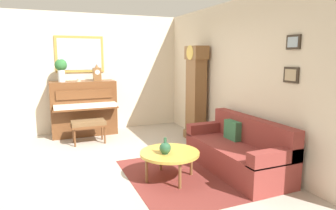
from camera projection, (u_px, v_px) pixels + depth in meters
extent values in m
cube|color=#B2A899|center=(106.00, 169.00, 4.89)|extent=(6.40, 6.00, 0.10)
cube|color=beige|center=(83.00, 73.00, 7.02)|extent=(0.10, 4.90, 2.80)
cube|color=#B28E3D|center=(80.00, 54.00, 6.86)|extent=(0.03, 1.10, 0.84)
cube|color=#9EB2C1|center=(80.00, 54.00, 6.84)|extent=(0.01, 0.98, 0.72)
cube|color=beige|center=(231.00, 78.00, 5.56)|extent=(5.30, 0.10, 2.80)
cube|color=#33281E|center=(291.00, 75.00, 4.11)|extent=(0.26, 0.03, 0.22)
cube|color=tan|center=(290.00, 75.00, 4.10)|extent=(0.20, 0.01, 0.16)
cube|color=#33281E|center=(294.00, 42.00, 4.03)|extent=(0.24, 0.03, 0.20)
cube|color=#9EB2C1|center=(293.00, 42.00, 4.02)|extent=(0.18, 0.01, 0.14)
cube|color=maroon|center=(180.00, 177.00, 4.45)|extent=(2.10, 1.50, 0.01)
cube|color=brown|center=(84.00, 108.00, 6.80)|extent=(0.60, 1.44, 1.25)
cube|color=brown|center=(86.00, 109.00, 6.40)|extent=(0.28, 1.38, 0.04)
cube|color=white|center=(86.00, 106.00, 6.39)|extent=(0.26, 1.32, 0.08)
cube|color=brown|center=(85.00, 94.00, 6.45)|extent=(0.03, 1.20, 0.20)
cube|color=brown|center=(89.00, 125.00, 6.13)|extent=(0.42, 0.70, 0.04)
cube|color=brown|center=(88.00, 123.00, 6.12)|extent=(0.40, 0.68, 0.08)
cylinder|color=brown|center=(75.00, 138.00, 5.90)|extent=(0.04, 0.04, 0.36)
cylinder|color=brown|center=(105.00, 135.00, 6.13)|extent=(0.04, 0.04, 0.36)
cylinder|color=brown|center=(73.00, 134.00, 6.19)|extent=(0.04, 0.04, 0.36)
cylinder|color=brown|center=(102.00, 132.00, 6.42)|extent=(0.04, 0.04, 0.36)
cube|color=brown|center=(195.00, 135.00, 6.47)|extent=(0.52, 0.34, 0.18)
cube|color=brown|center=(196.00, 99.00, 6.34)|extent=(0.44, 0.28, 1.78)
cube|color=brown|center=(197.00, 53.00, 6.18)|extent=(0.52, 0.32, 0.28)
cylinder|color=gold|center=(190.00, 53.00, 6.12)|extent=(0.30, 0.02, 0.30)
cylinder|color=gold|center=(194.00, 97.00, 6.31)|extent=(0.03, 0.03, 0.70)
cube|color=maroon|center=(235.00, 158.00, 4.67)|extent=(1.90, 0.80, 0.42)
cube|color=maroon|center=(252.00, 131.00, 4.72)|extent=(1.90, 0.20, 0.44)
cube|color=maroon|center=(208.00, 128.00, 5.41)|extent=(0.18, 0.80, 0.20)
cube|color=maroon|center=(275.00, 157.00, 3.84)|extent=(0.18, 0.80, 0.20)
cube|color=#38754C|center=(232.00, 130.00, 4.94)|extent=(0.34, 0.12, 0.32)
cylinder|color=gold|center=(170.00, 153.00, 4.33)|extent=(0.88, 0.88, 0.04)
torus|color=brown|center=(170.00, 153.00, 4.33)|extent=(0.88, 0.88, 0.04)
cylinder|color=brown|center=(191.00, 163.00, 4.50)|extent=(0.04, 0.04, 0.38)
cylinder|color=brown|center=(180.00, 176.00, 4.03)|extent=(0.04, 0.04, 0.38)
cylinder|color=brown|center=(147.00, 170.00, 4.22)|extent=(0.04, 0.04, 0.38)
cylinder|color=brown|center=(161.00, 159.00, 4.69)|extent=(0.04, 0.04, 0.38)
cube|color=brown|center=(97.00, 74.00, 6.78)|extent=(0.12, 0.18, 0.30)
cylinder|color=white|center=(97.00, 72.00, 6.72)|extent=(0.01, 0.11, 0.11)
cone|color=brown|center=(97.00, 66.00, 6.75)|extent=(0.10, 0.10, 0.08)
cylinder|color=silver|center=(61.00, 76.00, 6.49)|extent=(0.15, 0.15, 0.26)
sphere|color=#2D6B33|center=(61.00, 65.00, 6.45)|extent=(0.26, 0.26, 0.26)
cone|color=#D199B7|center=(60.00, 59.00, 6.39)|extent=(0.06, 0.06, 0.16)
cylinder|color=beige|center=(79.00, 81.00, 6.58)|extent=(0.12, 0.12, 0.01)
cylinder|color=beige|center=(79.00, 80.00, 6.58)|extent=(0.08, 0.08, 0.06)
cylinder|color=#234C33|center=(165.00, 153.00, 4.23)|extent=(0.09, 0.09, 0.01)
sphere|color=#285638|center=(165.00, 148.00, 4.22)|extent=(0.17, 0.17, 0.17)
cylinder|color=#285638|center=(165.00, 140.00, 4.20)|extent=(0.04, 0.04, 0.08)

